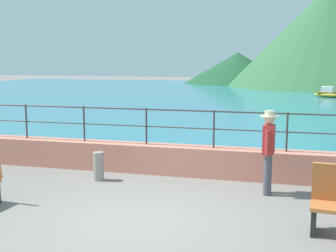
{
  "coord_description": "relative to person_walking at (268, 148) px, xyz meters",
  "views": [
    {
      "loc": [
        2.43,
        -6.96,
        2.79
      ],
      "look_at": [
        -0.42,
        3.7,
        1.1
      ],
      "focal_mm": 46.9,
      "sensor_mm": 36.0,
      "label": 1
    }
  ],
  "objects": [
    {
      "name": "ground_plane",
      "position": [
        -2.15,
        -2.12,
        -0.98
      ],
      "size": [
        120.0,
        120.0,
        0.0
      ],
      "primitive_type": "plane",
      "color": "slate"
    },
    {
      "name": "promenade_wall",
      "position": [
        -2.15,
        1.08,
        -0.63
      ],
      "size": [
        20.0,
        0.56,
        0.7
      ],
      "primitive_type": "cube",
      "color": "tan",
      "rests_on": "ground"
    },
    {
      "name": "railing",
      "position": [
        -2.15,
        1.08,
        0.34
      ],
      "size": [
        18.44,
        0.04,
        0.9
      ],
      "color": "#383330",
      "rests_on": "promenade_wall"
    },
    {
      "name": "lake_water",
      "position": [
        -2.15,
        23.72,
        -0.95
      ],
      "size": [
        64.0,
        44.32,
        0.06
      ],
      "primitive_type": "cube",
      "color": "teal",
      "rests_on": "ground"
    },
    {
      "name": "hill_main",
      "position": [
        4.53,
        38.09,
        4.2
      ],
      "size": [
        20.42,
        20.42,
        10.35
      ],
      "primitive_type": "cone",
      "color": "#33663D",
      "rests_on": "ground"
    },
    {
      "name": "hill_secondary",
      "position": [
        -5.06,
        41.83,
        0.79
      ],
      "size": [
        12.36,
        12.36,
        3.53
      ],
      "primitive_type": "cone",
      "color": "#1E4C2D",
      "rests_on": "ground"
    },
    {
      "name": "person_walking",
      "position": [
        0.0,
        0.0,
        0.0
      ],
      "size": [
        0.38,
        0.57,
        1.75
      ],
      "color": "#4C4C56",
      "rests_on": "ground"
    },
    {
      "name": "bollard",
      "position": [
        -3.83,
        0.07,
        -0.65
      ],
      "size": [
        0.24,
        0.24,
        0.66
      ],
      "primitive_type": "cylinder",
      "color": "gray",
      "rests_on": "ground"
    },
    {
      "name": "boat_1",
      "position": [
        3.44,
        24.48,
        -0.65
      ],
      "size": [
        2.44,
        1.4,
        0.76
      ],
      "color": "gold",
      "rests_on": "lake_water"
    }
  ]
}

